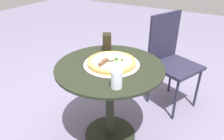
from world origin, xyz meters
TOP-DOWN VIEW (x-y plane):
  - ground_plane at (0.00, 0.00)m, footprint 10.00×10.00m
  - patio_table at (0.00, 0.00)m, footprint 0.80×0.80m
  - pizza_on_tray at (0.00, 0.03)m, footprint 0.42×0.42m
  - pizza_server at (-0.02, -0.01)m, footprint 0.08×0.21m
  - drinking_cup at (0.18, -0.23)m, footprint 0.07×0.07m
  - napkin_dispenser at (-0.18, 0.26)m, footprint 0.11×0.12m
  - patio_chair_near at (0.26, 0.73)m, footprint 0.53×0.53m

SIDE VIEW (x-z plane):
  - ground_plane at x=0.00m, z-range 0.00..0.00m
  - patio_table at x=0.00m, z-range 0.15..0.84m
  - patio_chair_near at x=0.26m, z-range 0.07..1.00m
  - pizza_on_tray at x=0.00m, z-range 0.68..0.73m
  - pizza_server at x=-0.02m, z-range 0.73..0.75m
  - drinking_cup at x=0.18m, z-range 0.69..0.80m
  - napkin_dispenser at x=-0.18m, z-range 0.69..0.82m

